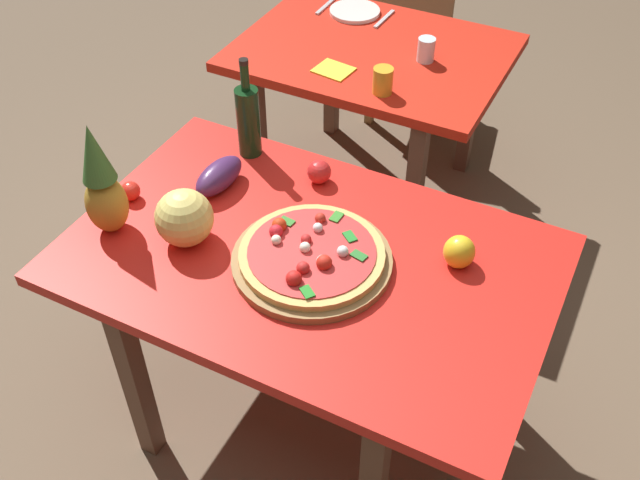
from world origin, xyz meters
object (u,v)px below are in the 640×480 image
Objects in this scene: dinner_plate at (355,11)px; fork_utensil at (326,6)px; tomato_near_board at (130,191)px; drinking_glass_juice at (383,81)px; napkin_folded at (333,70)px; drinking_glass_water at (426,50)px; melon at (184,218)px; background_table at (371,70)px; bell_pepper at (459,252)px; tomato_by_bottle at (319,172)px; eggplant at (219,176)px; knife_utensil at (384,19)px; pineapple_left at (102,185)px; pizza at (311,254)px; wine_bottle at (248,120)px; display_table at (309,275)px; pizza_board at (312,261)px; dining_chair at (411,34)px.

fork_utensil is (-0.14, 0.00, -0.00)m from dinner_plate.
drinking_glass_juice is (0.45, 0.92, 0.02)m from tomato_near_board.
tomato_near_board is at bearing -102.48° from napkin_folded.
melon is at bearing -100.70° from drinking_glass_water.
dinner_plate is (-0.20, 0.25, 0.11)m from background_table.
tomato_by_bottle is at bearing 163.42° from bell_pepper.
tomato_by_bottle is (0.26, 0.17, -0.01)m from eggplant.
background_table is at bearing 102.89° from tomato_by_bottle.
tomato_by_bottle is 0.43× the size of knife_utensil.
drinking_glass_water reaches higher than napkin_folded.
pineapple_left reaches higher than tomato_by_bottle.
bell_pepper is (0.36, 0.19, 0.00)m from pizza.
pineapple_left is at bearing -120.45° from eggplant.
background_table is 2.64× the size of pizza.
pineapple_left reaches higher than napkin_folded.
wine_bottle is 0.81m from bell_pepper.
melon reaches higher than pizza.
fork_utensil is (-0.66, 1.43, 0.08)m from display_table.
drinking_glass_juice is (-0.16, 0.89, 0.13)m from display_table.
bell_pepper reaches higher than background_table.
drinking_glass_water is at bearing 70.77° from pineapple_left.
pizza_board is 7.50× the size of tomato_near_board.
wine_bottle is at bearing -88.69° from knife_utensil.
pizza is 1.52m from knife_utensil.
knife_utensil is (-0.26, 1.12, -0.03)m from tomato_by_bottle.
pineapple_left is 4.73× the size of tomato_by_bottle.
pizza_board is 0.58m from wine_bottle.
drinking_glass_juice is at bearing -14.53° from napkin_folded.
bell_pepper and drinking_glass_water have the same top height.
drinking_glass_water is at bearing 0.91° from background_table.
dining_chair reaches higher than pizza_board.
napkin_folded is (-0.77, 0.79, -0.04)m from bell_pepper.
pineapple_left is 2.01× the size of fork_utensil.
drinking_glass_water is at bearing -39.16° from knife_utensil.
melon is at bearing -87.58° from napkin_folded.
pineapple_left is 0.19m from tomato_near_board.
display_table is 22.90× the size of tomato_near_board.
napkin_folded is (-0.41, 0.98, -0.04)m from pizza.
background_table is at bearing 86.39° from eggplant.
melon is at bearing -163.52° from display_table.
eggplant is at bearing 80.23° from dining_chair.
dining_chair is 1.51m from wine_bottle.
pizza is 1.12× the size of pineapple_left.
pizza is 4.18× the size of bell_pepper.
pizza reaches higher than fork_utensil.
tomato_near_board reaches higher than dinner_plate.
dinner_plate is at bearing 96.62° from melon.
drinking_glass_juice reaches higher than knife_utensil.
tomato_near_board is (-0.22, -1.84, 0.27)m from dining_chair.
background_table is 11.03× the size of bell_pepper.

